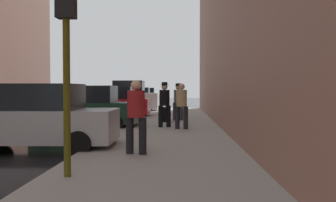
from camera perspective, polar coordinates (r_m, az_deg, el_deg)
sidewalk at (r=9.93m, az=-0.69°, el=-7.30°), size 4.00×40.00×0.15m
parked_silver_sedan at (r=10.55m, az=-19.23°, el=-2.63°), size 4.22×2.10×1.79m
parked_dark_green_sedan at (r=15.71m, az=-12.12°, el=-1.14°), size 4.25×2.15×1.79m
parked_red_hatchback at (r=21.43m, az=-8.35°, el=-0.34°), size 4.25×2.15×1.79m
parked_white_van at (r=26.80m, az=-6.29°, el=0.49°), size 4.64×2.15×2.25m
parked_blue_sedan at (r=32.74m, az=-4.81°, el=0.41°), size 4.21×2.08×1.79m
parked_gray_coupe at (r=39.11m, az=-3.73°, el=0.65°), size 4.25×2.15×1.79m
fire_hydrant at (r=16.70m, az=-5.00°, el=-2.14°), size 0.42×0.22×0.70m
traffic_light at (r=6.70m, az=-15.24°, el=11.28°), size 0.32×0.32×3.60m
pedestrian_with_beanie at (r=17.91m, az=1.54°, el=0.18°), size 0.50×0.41×1.78m
pedestrian_with_fedora at (r=14.74m, az=-0.53°, el=-0.17°), size 0.53×0.48×1.78m
pedestrian_in_red_jacket at (r=8.64m, az=-4.89°, el=-1.80°), size 0.53×0.49×1.71m
pedestrian_in_tan_coat at (r=14.05m, az=2.08°, el=-0.40°), size 0.52×0.46×1.71m
rolling_suitcase at (r=17.17m, az=-0.36°, el=-2.05°), size 0.43×0.60×1.04m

